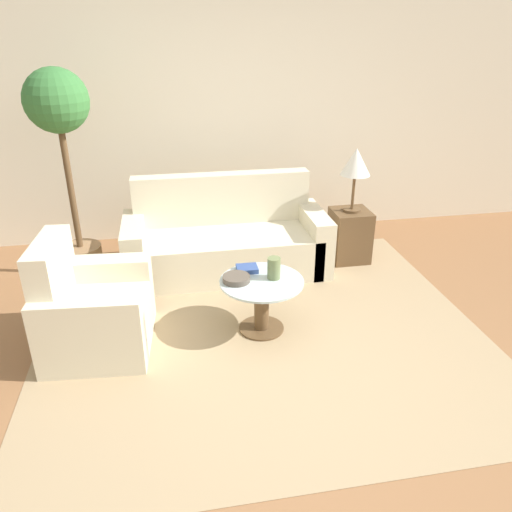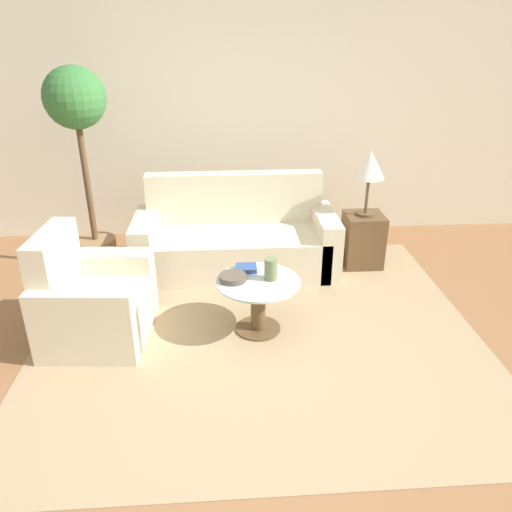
% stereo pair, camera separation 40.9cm
% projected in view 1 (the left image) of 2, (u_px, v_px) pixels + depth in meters
% --- Properties ---
extents(ground_plane, '(14.00, 14.00, 0.00)m').
position_uv_depth(ground_plane, '(275.00, 379.00, 3.53)').
color(ground_plane, '#8E603D').
extents(wall_back, '(10.00, 0.06, 2.60)m').
position_uv_depth(wall_back, '(222.00, 121.00, 5.52)').
color(wall_back, beige).
rests_on(wall_back, ground_plane).
extents(rug, '(3.53, 3.22, 0.01)m').
position_uv_depth(rug, '(261.00, 329.00, 4.10)').
color(rug, tan).
rests_on(rug, ground_plane).
extents(sofa_main, '(1.98, 0.82, 0.93)m').
position_uv_depth(sofa_main, '(226.00, 241.00, 5.02)').
color(sofa_main, beige).
rests_on(sofa_main, ground_plane).
extents(armchair, '(0.82, 0.92, 0.89)m').
position_uv_depth(armchair, '(90.00, 313.00, 3.79)').
color(armchair, beige).
rests_on(armchair, ground_plane).
extents(coffee_table, '(0.67, 0.67, 0.45)m').
position_uv_depth(coffee_table, '(262.00, 298.00, 3.98)').
color(coffee_table, brown).
rests_on(coffee_table, ground_plane).
extents(side_table, '(0.38, 0.38, 0.54)m').
position_uv_depth(side_table, '(349.00, 235.00, 5.21)').
color(side_table, brown).
rests_on(side_table, ground_plane).
extents(table_lamp, '(0.30, 0.30, 0.64)m').
position_uv_depth(table_lamp, '(356.00, 164.00, 4.89)').
color(table_lamp, brown).
rests_on(table_lamp, side_table).
extents(potted_plant, '(0.56, 0.56, 1.96)m').
position_uv_depth(potted_plant, '(63.00, 138.00, 4.46)').
color(potted_plant, '#93704C').
rests_on(potted_plant, ground_plane).
extents(vase, '(0.10, 0.10, 0.18)m').
position_uv_depth(vase, '(274.00, 268.00, 3.91)').
color(vase, '#6B7A4C').
rests_on(vase, coffee_table).
extents(bowl, '(0.22, 0.22, 0.05)m').
position_uv_depth(bowl, '(236.00, 279.00, 3.89)').
color(bowl, brown).
rests_on(bowl, coffee_table).
extents(book_stack, '(0.17, 0.15, 0.04)m').
position_uv_depth(book_stack, '(247.00, 269.00, 4.06)').
color(book_stack, '#334C8C').
rests_on(book_stack, coffee_table).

